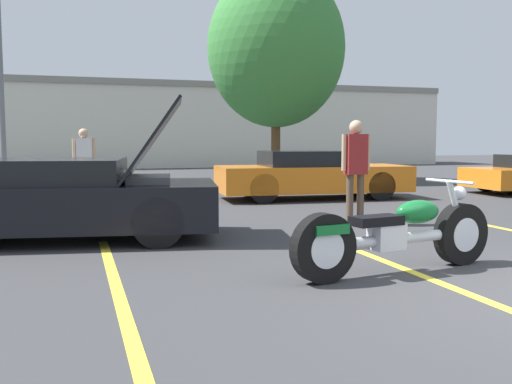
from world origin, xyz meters
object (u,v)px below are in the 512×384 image
(tree_background, at_px, (276,48))
(parked_car_left_row, at_px, (312,175))
(light_pole, at_px, (2,57))
(motorcycle, at_px, (397,235))
(spectator_midground, at_px, (84,158))
(spectator_near_motorcycle, at_px, (356,162))
(show_car_hood_open, at_px, (69,199))

(tree_background, bearing_deg, parked_car_left_row, -101.79)
(light_pole, relative_size, motorcycle, 2.82)
(spectator_midground, bearing_deg, parked_car_left_row, -10.82)
(spectator_near_motorcycle, bearing_deg, tree_background, 77.57)
(show_car_hood_open, relative_size, spectator_midground, 2.63)
(show_car_hood_open, xyz_separation_m, spectator_midground, (0.31, 5.20, 0.41))
(motorcycle, distance_m, spectator_midground, 9.02)
(motorcycle, bearing_deg, show_car_hood_open, 126.64)
(motorcycle, xyz_separation_m, parked_car_left_row, (2.21, 7.45, 0.16))
(motorcycle, bearing_deg, parked_car_left_row, 64.01)
(parked_car_left_row, distance_m, spectator_midground, 5.40)
(tree_background, distance_m, spectator_near_motorcycle, 11.17)
(light_pole, bearing_deg, parked_car_left_row, -43.37)
(motorcycle, height_order, parked_car_left_row, parked_car_left_row)
(parked_car_left_row, bearing_deg, tree_background, 82.58)
(tree_background, distance_m, spectator_midground, 9.12)
(parked_car_left_row, bearing_deg, motorcycle, -102.17)
(parked_car_left_row, bearing_deg, show_car_hood_open, -138.78)
(light_pole, bearing_deg, show_car_hood_open, -80.10)
(motorcycle, distance_m, parked_car_left_row, 7.77)
(motorcycle, height_order, spectator_midground, spectator_midground)
(show_car_hood_open, distance_m, spectator_near_motorcycle, 4.63)
(parked_car_left_row, bearing_deg, spectator_near_motorcycle, -99.00)
(motorcycle, xyz_separation_m, show_car_hood_open, (-3.38, 3.26, 0.18))
(light_pole, height_order, motorcycle, light_pole)
(motorcycle, relative_size, spectator_near_motorcycle, 1.48)
(light_pole, xyz_separation_m, show_car_hood_open, (1.98, -11.35, -3.46))
(show_car_hood_open, height_order, spectator_near_motorcycle, show_car_hood_open)
(parked_car_left_row, height_order, spectator_near_motorcycle, spectator_near_motorcycle)
(tree_background, xyz_separation_m, spectator_near_motorcycle, (-2.28, -10.35, -3.54))
(light_pole, relative_size, parked_car_left_row, 1.55)
(light_pole, height_order, show_car_hood_open, light_pole)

